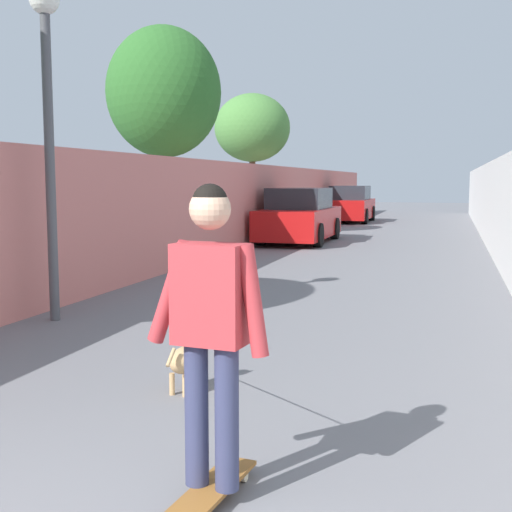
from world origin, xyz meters
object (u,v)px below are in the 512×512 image
at_px(tree_left_near, 252,128).
at_px(person_skateboarder, 211,313).
at_px(tree_left_far, 164,93).
at_px(lamp_post, 47,92).
at_px(skateboard, 212,489).
at_px(car_near, 300,217).
at_px(dog, 188,358).
at_px(car_far, 350,205).

distance_m(tree_left_near, person_skateboarder, 18.34).
xyz_separation_m(tree_left_far, lamp_post, (-7.58, -1.85, -1.00)).
height_order(lamp_post, skateboard, lamp_post).
relative_size(tree_left_far, person_skateboarder, 3.26).
bearing_deg(car_near, lamp_post, 176.97).
distance_m(tree_left_near, dog, 16.57).
bearing_deg(lamp_post, tree_left_near, 6.18).
relative_size(tree_left_far, dog, 2.59).
relative_size(tree_left_near, car_far, 1.15).
xyz_separation_m(dog, car_near, (13.50, 2.07, 0.44)).
height_order(lamp_post, car_near, lamp_post).
distance_m(tree_left_far, person_skateboarder, 12.98).
xyz_separation_m(lamp_post, person_skateboarder, (-3.92, -3.52, -1.76)).
bearing_deg(tree_left_near, car_near, -137.23).
height_order(tree_left_near, tree_left_far, tree_left_far).
height_order(tree_left_far, car_far, tree_left_far).
bearing_deg(lamp_post, tree_left_far, 13.75).
bearing_deg(lamp_post, person_skateboarder, -138.02).
height_order(dog, car_far, car_far).
relative_size(dog, car_near, 0.49).
distance_m(person_skateboarder, dog, 2.10).
xyz_separation_m(person_skateboarder, dog, (1.76, 0.86, -0.77)).
height_order(tree_left_near, skateboard, tree_left_near).
distance_m(skateboard, car_near, 15.55).
bearing_deg(tree_left_far, tree_left_near, -3.66).
xyz_separation_m(person_skateboarder, car_near, (15.25, 2.92, -0.33)).
relative_size(tree_left_far, lamp_post, 1.31).
relative_size(tree_left_near, person_skateboarder, 2.76).
bearing_deg(skateboard, tree_left_far, 25.07).
height_order(tree_left_far, skateboard, tree_left_far).
height_order(tree_left_near, lamp_post, tree_left_near).
relative_size(person_skateboarder, car_near, 0.39).
xyz_separation_m(lamp_post, skateboard, (-3.92, -3.52, -2.74)).
xyz_separation_m(skateboard, person_skateboarder, (-0.00, 0.00, 0.97)).
height_order(tree_left_far, lamp_post, tree_left_far).
height_order(tree_left_near, car_near, tree_left_near).
height_order(tree_left_far, person_skateboarder, tree_left_far).
relative_size(skateboard, person_skateboarder, 0.50).
bearing_deg(person_skateboarder, car_near, 10.85).
bearing_deg(dog, tree_left_far, 24.91).
distance_m(skateboard, car_far, 25.26).
distance_m(tree_left_far, car_far, 14.15).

